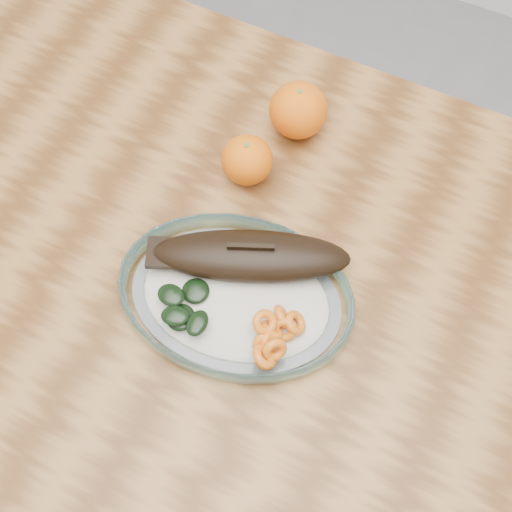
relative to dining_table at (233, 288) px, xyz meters
name	(u,v)px	position (x,y,z in m)	size (l,w,h in m)	color
ground	(242,396)	(0.00, 0.00, -0.65)	(3.00, 3.00, 0.00)	slate
dining_table	(233,288)	(0.00, 0.00, 0.00)	(1.20, 0.80, 0.75)	#583315
plated_meal	(237,292)	(0.03, -0.05, 0.12)	(0.64, 0.64, 0.08)	white
orange_left	(247,160)	(-0.04, 0.13, 0.14)	(0.07, 0.07, 0.07)	#ED5704
orange_right	(298,110)	(-0.01, 0.24, 0.14)	(0.09, 0.09, 0.09)	#ED5704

